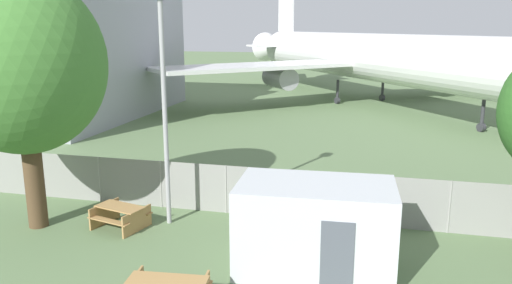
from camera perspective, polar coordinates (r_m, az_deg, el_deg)
The scene contains 6 objects.
perimeter_fence at distance 18.16m, azimuth -3.45°, elevation -5.42°, with size 56.07×0.07×1.79m.
airplane at distance 44.17m, azimuth 13.04°, elevation 9.37°, with size 32.80×39.10×11.96m.
portable_cabin at distance 14.07m, azimuth 6.77°, elevation -9.62°, with size 4.40×2.71×2.50m.
picnic_bench_open_grass at distance 17.59m, azimuth -15.23°, elevation -7.98°, with size 1.93×1.76×0.76m.
tree_left_of_cabin at distance 17.64m, azimuth -25.17°, elevation 8.01°, with size 5.28×5.28×8.41m.
light_mast at distance 16.62m, azimuth -10.52°, elevation 6.49°, with size 0.44×0.44×7.88m.
Camera 1 is at (5.12, -6.92, 6.67)m, focal length 35.00 mm.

